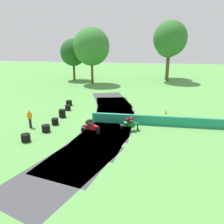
{
  "coord_description": "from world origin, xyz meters",
  "views": [
    {
      "loc": [
        3.49,
        -20.04,
        7.53
      ],
      "look_at": [
        -0.01,
        0.51,
        0.9
      ],
      "focal_mm": 36.3,
      "sensor_mm": 36.0,
      "label": 1
    }
  ],
  "objects_px": {
    "tire_stack_extra_a": "(68,108)",
    "tire_stack_near": "(26,138)",
    "tire_stack_mid_b": "(55,122)",
    "track_marshal": "(30,119)",
    "tire_stack_far": "(62,113)",
    "motorcycle_chase_green": "(130,124)",
    "traffic_cone": "(166,112)",
    "tire_stack_mid_a": "(46,128)",
    "motorcycle_lead_red": "(91,126)",
    "tire_stack_extra_b": "(69,103)"
  },
  "relations": [
    {
      "from": "motorcycle_lead_red",
      "to": "tire_stack_mid_a",
      "type": "distance_m",
      "value": 3.93
    },
    {
      "from": "tire_stack_near",
      "to": "tire_stack_extra_b",
      "type": "distance_m",
      "value": 10.32
    },
    {
      "from": "tire_stack_near",
      "to": "tire_stack_mid_b",
      "type": "distance_m",
      "value": 3.94
    },
    {
      "from": "tire_stack_extra_b",
      "to": "track_marshal",
      "type": "relative_size",
      "value": 0.44
    },
    {
      "from": "tire_stack_extra_a",
      "to": "track_marshal",
      "type": "relative_size",
      "value": 0.37
    },
    {
      "from": "tire_stack_near",
      "to": "track_marshal",
      "type": "distance_m",
      "value": 3.05
    },
    {
      "from": "tire_stack_mid_b",
      "to": "tire_stack_extra_a",
      "type": "distance_m",
      "value": 4.56
    },
    {
      "from": "motorcycle_lead_red",
      "to": "motorcycle_chase_green",
      "type": "height_order",
      "value": "motorcycle_lead_red"
    },
    {
      "from": "tire_stack_near",
      "to": "tire_stack_extra_b",
      "type": "relative_size",
      "value": 0.98
    },
    {
      "from": "tire_stack_mid_a",
      "to": "motorcycle_lead_red",
      "type": "bearing_deg",
      "value": 4.28
    },
    {
      "from": "tire_stack_near",
      "to": "traffic_cone",
      "type": "distance_m",
      "value": 14.23
    },
    {
      "from": "motorcycle_lead_red",
      "to": "tire_stack_mid_a",
      "type": "relative_size",
      "value": 2.46
    },
    {
      "from": "traffic_cone",
      "to": "motorcycle_lead_red",
      "type": "bearing_deg",
      "value": -135.04
    },
    {
      "from": "motorcycle_chase_green",
      "to": "tire_stack_far",
      "type": "xyz_separation_m",
      "value": [
        -7.18,
        2.38,
        -0.23
      ]
    },
    {
      "from": "tire_stack_extra_a",
      "to": "tire_stack_mid_a",
      "type": "bearing_deg",
      "value": -86.81
    },
    {
      "from": "motorcycle_chase_green",
      "to": "track_marshal",
      "type": "distance_m",
      "value": 8.96
    },
    {
      "from": "tire_stack_mid_b",
      "to": "tire_stack_extra_a",
      "type": "bearing_deg",
      "value": 95.25
    },
    {
      "from": "tire_stack_far",
      "to": "traffic_cone",
      "type": "bearing_deg",
      "value": 15.29
    },
    {
      "from": "motorcycle_lead_red",
      "to": "tire_stack_extra_b",
      "type": "height_order",
      "value": "motorcycle_lead_red"
    },
    {
      "from": "motorcycle_lead_red",
      "to": "motorcycle_chase_green",
      "type": "relative_size",
      "value": 1.01
    },
    {
      "from": "tire_stack_extra_a",
      "to": "tire_stack_near",
      "type": "bearing_deg",
      "value": -92.24
    },
    {
      "from": "tire_stack_mid_b",
      "to": "track_marshal",
      "type": "xyz_separation_m",
      "value": [
        -1.87,
        -1.08,
        0.52
      ]
    },
    {
      "from": "tire_stack_mid_b",
      "to": "tire_stack_near",
      "type": "bearing_deg",
      "value": -100.92
    },
    {
      "from": "tire_stack_near",
      "to": "tire_stack_mid_a",
      "type": "bearing_deg",
      "value": 71.99
    },
    {
      "from": "tire_stack_mid_a",
      "to": "traffic_cone",
      "type": "bearing_deg",
      "value": 33.14
    },
    {
      "from": "track_marshal",
      "to": "traffic_cone",
      "type": "bearing_deg",
      "value": 26.55
    },
    {
      "from": "motorcycle_lead_red",
      "to": "traffic_cone",
      "type": "relative_size",
      "value": 3.87
    },
    {
      "from": "tire_stack_near",
      "to": "track_marshal",
      "type": "bearing_deg",
      "value": 112.02
    },
    {
      "from": "tire_stack_near",
      "to": "tire_stack_mid_b",
      "type": "bearing_deg",
      "value": 79.08
    },
    {
      "from": "motorcycle_lead_red",
      "to": "track_marshal",
      "type": "bearing_deg",
      "value": 175.98
    },
    {
      "from": "tire_stack_extra_a",
      "to": "tire_stack_mid_b",
      "type": "bearing_deg",
      "value": -84.75
    },
    {
      "from": "track_marshal",
      "to": "tire_stack_far",
      "type": "bearing_deg",
      "value": 61.83
    },
    {
      "from": "tire_stack_mid_b",
      "to": "traffic_cone",
      "type": "distance_m",
      "value": 11.52
    },
    {
      "from": "tire_stack_mid_b",
      "to": "motorcycle_lead_red",
      "type": "bearing_deg",
      "value": -21.11
    },
    {
      "from": "traffic_cone",
      "to": "tire_stack_near",
      "type": "bearing_deg",
      "value": -141.29
    },
    {
      "from": "track_marshal",
      "to": "traffic_cone",
      "type": "height_order",
      "value": "track_marshal"
    },
    {
      "from": "tire_stack_far",
      "to": "tire_stack_near",
      "type": "bearing_deg",
      "value": -95.76
    },
    {
      "from": "tire_stack_extra_b",
      "to": "tire_stack_extra_a",
      "type": "bearing_deg",
      "value": -73.75
    },
    {
      "from": "motorcycle_chase_green",
      "to": "traffic_cone",
      "type": "relative_size",
      "value": 3.82
    },
    {
      "from": "motorcycle_lead_red",
      "to": "tire_stack_extra_a",
      "type": "height_order",
      "value": "motorcycle_lead_red"
    },
    {
      "from": "tire_stack_extra_b",
      "to": "track_marshal",
      "type": "distance_m",
      "value": 7.6
    },
    {
      "from": "motorcycle_chase_green",
      "to": "tire_stack_mid_a",
      "type": "height_order",
      "value": "motorcycle_chase_green"
    },
    {
      "from": "motorcycle_lead_red",
      "to": "tire_stack_far",
      "type": "height_order",
      "value": "motorcycle_lead_red"
    },
    {
      "from": "tire_stack_mid_a",
      "to": "tire_stack_mid_b",
      "type": "xyz_separation_m",
      "value": [
        0.07,
        1.77,
        0.0
      ]
    },
    {
      "from": "tire_stack_far",
      "to": "track_marshal",
      "type": "bearing_deg",
      "value": -118.17
    },
    {
      "from": "motorcycle_lead_red",
      "to": "tire_stack_near",
      "type": "xyz_separation_m",
      "value": [
        -4.58,
        -2.39,
        -0.34
      ]
    },
    {
      "from": "motorcycle_chase_green",
      "to": "traffic_cone",
      "type": "distance_m",
      "value": 6.22
    },
    {
      "from": "tire_stack_mid_a",
      "to": "traffic_cone",
      "type": "distance_m",
      "value": 12.45
    },
    {
      "from": "tire_stack_near",
      "to": "tire_stack_extra_a",
      "type": "height_order",
      "value": "same"
    },
    {
      "from": "tire_stack_extra_a",
      "to": "traffic_cone",
      "type": "distance_m",
      "value": 10.79
    }
  ]
}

